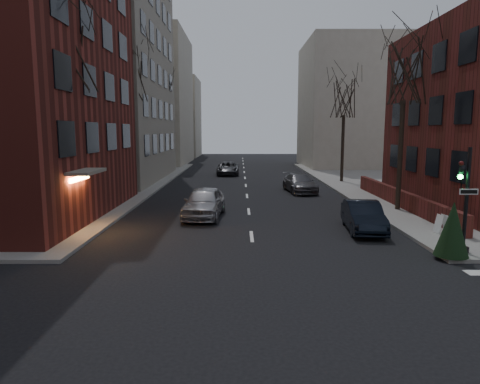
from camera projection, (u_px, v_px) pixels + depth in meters
name	position (u px, v px, depth m)	size (l,w,h in m)	color
building_left_tan	(60.00, 28.00, 39.09)	(18.00, 18.00, 28.00)	gray
low_wall_right	(400.00, 198.00, 26.19)	(0.35, 16.00, 1.00)	maroon
building_distant_la	(138.00, 100.00, 60.59)	(14.00, 16.00, 18.00)	#B5AB99
building_distant_ra	(358.00, 105.00, 55.83)	(14.00, 14.00, 16.00)	#B5AB99
building_distant_lb	(171.00, 118.00, 77.70)	(10.00, 12.00, 14.00)	#B5AB99
traffic_signal	(464.00, 207.00, 16.11)	(0.76, 0.44, 4.00)	black
tree_left_a	(64.00, 51.00, 20.10)	(4.18, 4.18, 10.26)	#2D231C
tree_left_b	(129.00, 74.00, 31.91)	(4.40, 4.40, 10.80)	#2D231C
tree_left_c	(163.00, 100.00, 45.89)	(3.96, 3.96, 9.72)	#2D231C
tree_right_a	(405.00, 72.00, 24.15)	(3.96, 3.96, 9.72)	#2D231C
tree_right_b	(344.00, 98.00, 38.06)	(3.74, 3.74, 9.18)	#2D231C
streetlamp_near	(125.00, 138.00, 28.62)	(0.36, 0.36, 6.28)	black
streetlamp_far	(172.00, 135.00, 48.42)	(0.36, 0.36, 6.28)	black
parked_sedan	(363.00, 216.00, 20.27)	(1.51, 4.34, 1.43)	black
car_lane_silver	(204.00, 202.00, 23.52)	(1.95, 4.86, 1.65)	#9F9EA4
car_lane_gray	(300.00, 183.00, 33.07)	(1.98, 4.86, 1.41)	#47474C
car_lane_far	(228.00, 168.00, 46.02)	(2.30, 4.99, 1.39)	#38393D
sandwich_board	(442.00, 224.00, 19.34)	(0.38, 0.53, 0.85)	white
evergreen_shrub	(453.00, 229.00, 15.73)	(1.22, 1.22, 2.04)	black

